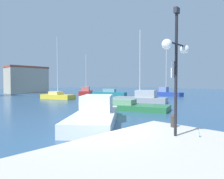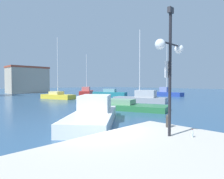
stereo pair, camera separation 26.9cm
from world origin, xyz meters
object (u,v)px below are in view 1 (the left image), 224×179
(mooring_bollard, at_px, (173,120))
(sailboat_yellow_near_pier, at_px, (57,96))
(sailboat_grey_outer_mooring, at_px, (142,98))
(sailboat_red_behind_lamppost, at_px, (86,92))
(lamppost, at_px, (176,55))
(motorboat_teal_mid_harbor, at_px, (109,94))
(motorboat_green_center_channel, at_px, (126,106))
(bottle, at_px, (198,134))
(sailboat_blue_distant_east, at_px, (166,93))
(motorboat_white_far_right, at_px, (96,113))

(mooring_bollard, relative_size, sailboat_yellow_near_pier, 0.05)
(sailboat_yellow_near_pier, bearing_deg, mooring_bollard, -110.19)
(sailboat_grey_outer_mooring, bearing_deg, sailboat_red_behind_lamppost, 74.63)
(lamppost, distance_m, motorboat_teal_mid_harbor, 33.79)
(lamppost, bearing_deg, motorboat_green_center_channel, 47.78)
(mooring_bollard, distance_m, motorboat_teal_mid_harbor, 32.33)
(mooring_bollard, bearing_deg, bottle, -120.94)
(sailboat_blue_distant_east, distance_m, motorboat_teal_mid_harbor, 12.75)
(motorboat_white_far_right, bearing_deg, lamppost, -109.60)
(motorboat_green_center_channel, bearing_deg, bottle, -129.35)
(mooring_bollard, distance_m, motorboat_white_far_right, 6.81)
(motorboat_green_center_channel, bearing_deg, motorboat_white_far_right, -155.71)
(lamppost, height_order, motorboat_green_center_channel, lamppost)
(mooring_bollard, relative_size, motorboat_white_far_right, 0.07)
(bottle, xyz_separation_m, sailboat_blue_distant_east, (32.15, 19.44, -0.44))
(bottle, distance_m, sailboat_red_behind_lamppost, 41.22)
(mooring_bollard, distance_m, sailboat_grey_outer_mooring, 20.23)
(sailboat_yellow_near_pier, bearing_deg, motorboat_green_center_channel, -95.78)
(sailboat_blue_distant_east, distance_m, sailboat_red_behind_lamppost, 18.51)
(motorboat_white_far_right, height_order, motorboat_green_center_channel, motorboat_white_far_right)
(sailboat_yellow_near_pier, distance_m, sailboat_red_behind_lamppost, 12.71)
(sailboat_red_behind_lamppost, bearing_deg, mooring_bollard, -122.22)
(mooring_bollard, height_order, sailboat_yellow_near_pier, sailboat_yellow_near_pier)
(sailboat_red_behind_lamppost, relative_size, motorboat_teal_mid_harbor, 1.33)
(bottle, relative_size, motorboat_white_far_right, 0.03)
(mooring_bollard, bearing_deg, sailboat_red_behind_lamppost, 57.78)
(sailboat_grey_outer_mooring, height_order, motorboat_green_center_channel, sailboat_grey_outer_mooring)
(lamppost, xyz_separation_m, mooring_bollard, (1.20, 0.71, -2.49))
(sailboat_blue_distant_east, distance_m, motorboat_green_center_channel, 24.55)
(mooring_bollard, distance_m, motorboat_green_center_channel, 12.80)
(lamppost, relative_size, mooring_bollard, 8.14)
(lamppost, height_order, mooring_bollard, lamppost)
(bottle, relative_size, sailboat_red_behind_lamppost, 0.03)
(motorboat_green_center_channel, bearing_deg, motorboat_teal_mid_harbor, 51.02)
(motorboat_teal_mid_harbor, bearing_deg, lamppost, -130.34)
(motorboat_white_far_right, bearing_deg, mooring_bollard, -102.06)
(mooring_bollard, distance_m, sailboat_blue_distant_east, 36.20)
(lamppost, bearing_deg, sailboat_red_behind_lamppost, 56.89)
(bottle, bearing_deg, sailboat_red_behind_lamppost, 57.82)
(sailboat_grey_outer_mooring, xyz_separation_m, sailboat_yellow_near_pier, (-5.44, 14.34, -0.12))
(lamppost, bearing_deg, motorboat_teal_mid_harbor, 49.66)
(sailboat_blue_distant_east, distance_m, sailboat_yellow_near_pier, 23.21)
(sailboat_yellow_near_pier, bearing_deg, sailboat_red_behind_lamppost, 29.24)
(sailboat_grey_outer_mooring, relative_size, motorboat_white_far_right, 1.32)
(bottle, height_order, mooring_bollard, mooring_bollard)
(mooring_bollard, xyz_separation_m, sailboat_grey_outer_mooring, (15.50, 13.00, -0.59))
(bottle, xyz_separation_m, sailboat_grey_outer_mooring, (16.30, 14.34, -0.40))
(motorboat_white_far_right, bearing_deg, sailboat_blue_distant_east, 20.97)
(sailboat_yellow_near_pier, relative_size, motorboat_green_center_channel, 1.19)
(lamppost, distance_m, sailboat_grey_outer_mooring, 21.82)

